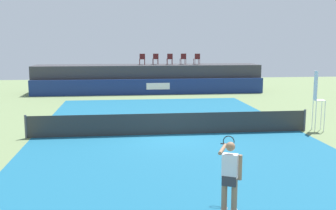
{
  "coord_description": "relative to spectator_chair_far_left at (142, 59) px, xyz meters",
  "views": [
    {
      "loc": [
        -2.12,
        -17.39,
        4.09
      ],
      "look_at": [
        0.11,
        2.0,
        1.0
      ],
      "focal_mm": 43.29,
      "sensor_mm": 36.0,
      "label": 1
    }
  ],
  "objects": [
    {
      "name": "spectator_chair_left",
      "position": [
        1.09,
        0.14,
        0.0
      ],
      "size": [
        0.47,
        0.47,
        0.89
      ],
      "color": "#561919",
      "rests_on": "spectator_platform"
    },
    {
      "name": "ground_plane",
      "position": [
        0.44,
        -12.27,
        -2.69
      ],
      "size": [
        48.0,
        48.0,
        0.0
      ],
      "primitive_type": "plane",
      "color": "#6B7F51"
    },
    {
      "name": "spectator_chair_far_right",
      "position": [
        4.41,
        -0.28,
        0.0
      ],
      "size": [
        0.48,
        0.48,
        0.89
      ],
      "color": "#561919",
      "rests_on": "spectator_platform"
    },
    {
      "name": "tennis_player",
      "position": [
        0.83,
        -23.7,
        -1.73
      ],
      "size": [
        0.64,
        1.26,
        1.77
      ],
      "color": "white",
      "rests_on": "court_inner"
    },
    {
      "name": "umpire_chair",
      "position": [
        7.19,
        -15.26,
        -1.11
      ],
      "size": [
        0.49,
        0.49,
        2.76
      ],
      "color": "white",
      "rests_on": "ground"
    },
    {
      "name": "spectator_chair_far_left",
      "position": [
        0.0,
        0.0,
        0.0
      ],
      "size": [
        0.45,
        0.45,
        0.89
      ],
      "color": "#561919",
      "rests_on": "spectator_platform"
    },
    {
      "name": "spectator_chair_right",
      "position": [
        3.33,
        0.04,
        0.0
      ],
      "size": [
        0.47,
        0.47,
        0.89
      ],
      "color": "#561919",
      "rests_on": "spectator_platform"
    },
    {
      "name": "spectator_chair_center",
      "position": [
        2.21,
        -0.11,
        0.0
      ],
      "size": [
        0.44,
        0.44,
        0.89
      ],
      "color": "#561919",
      "rests_on": "spectator_platform"
    },
    {
      "name": "net_post_far",
      "position": [
        6.64,
        -15.27,
        -2.19
      ],
      "size": [
        0.1,
        0.1,
        1.0
      ],
      "primitive_type": "cylinder",
      "color": "#4C4C51",
      "rests_on": "ground"
    },
    {
      "name": "spectator_platform",
      "position": [
        0.44,
        0.03,
        -1.59
      ],
      "size": [
        18.0,
        2.8,
        2.2
      ],
      "primitive_type": "cube",
      "color": "#38383D",
      "rests_on": "ground"
    },
    {
      "name": "tennis_ball",
      "position": [
        -0.4,
        -15.22,
        -2.66
      ],
      "size": [
        0.07,
        0.07,
        0.07
      ],
      "primitive_type": "sphere",
      "color": "#D8EA33",
      "rests_on": "court_inner"
    },
    {
      "name": "sponsor_wall",
      "position": [
        0.45,
        -1.77,
        -2.09
      ],
      "size": [
        18.0,
        0.22,
        1.2
      ],
      "color": "navy",
      "rests_on": "ground"
    },
    {
      "name": "tennis_net",
      "position": [
        0.44,
        -15.27,
        -2.22
      ],
      "size": [
        12.4,
        0.02,
        0.95
      ],
      "primitive_type": "cube",
      "color": "#2D2D2D",
      "rests_on": "ground"
    },
    {
      "name": "net_post_near",
      "position": [
        -5.76,
        -15.27,
        -2.19
      ],
      "size": [
        0.1,
        0.1,
        1.0
      ],
      "primitive_type": "cylinder",
      "color": "#4C4C51",
      "rests_on": "ground"
    },
    {
      "name": "court_inner",
      "position": [
        0.44,
        -15.27,
        -2.69
      ],
      "size": [
        12.0,
        22.0,
        0.0
      ],
      "primitive_type": "cube",
      "color": "#16597A",
      "rests_on": "ground"
    }
  ]
}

